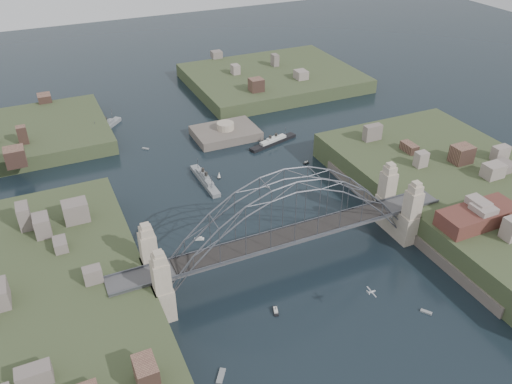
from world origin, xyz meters
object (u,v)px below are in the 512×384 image
object	(u,v)px
naval_cruiser_far	(105,128)
ocean_liner	(273,142)
bridge	(289,222)
wharf_shed	(478,216)
fort_island	(226,138)
naval_cruiser_near	(205,180)

from	to	relation	value
naval_cruiser_far	ocean_liner	distance (m)	61.41
bridge	wharf_shed	size ratio (longest dim) A/B	4.20
fort_island	wharf_shed	bearing A→B (deg)	-69.15
naval_cruiser_far	wharf_shed	bearing A→B (deg)	-56.98
fort_island	ocean_liner	bearing A→B (deg)	-42.43
fort_island	wharf_shed	xyz separation A→B (m)	(32.00, -84.00, 10.34)
naval_cruiser_near	naval_cruiser_far	xyz separation A→B (m)	(-20.45, 49.50, 0.06)
wharf_shed	fort_island	bearing A→B (deg)	110.85
bridge	naval_cruiser_near	world-z (taller)	bridge
ocean_liner	fort_island	bearing A→B (deg)	137.57
bridge	naval_cruiser_far	xyz separation A→B (m)	(-25.67, 93.19, -11.37)
wharf_shed	bridge	bearing A→B (deg)	162.35
wharf_shed	naval_cruiser_far	distance (m)	128.16
fort_island	naval_cruiser_near	size ratio (longest dim) A/B	1.15
wharf_shed	ocean_liner	bearing A→B (deg)	104.85
naval_cruiser_near	ocean_liner	xyz separation A→B (m)	(30.06, 14.58, -0.16)
bridge	ocean_liner	bearing A→B (deg)	66.91
bridge	ocean_liner	size ratio (longest dim) A/B	4.37
ocean_liner	bridge	bearing A→B (deg)	-113.09
fort_island	naval_cruiser_far	distance (m)	44.26
fort_island	naval_cruiser_far	bearing A→B (deg)	148.39
bridge	naval_cruiser_far	bearing A→B (deg)	105.40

